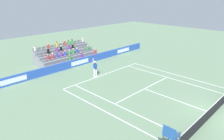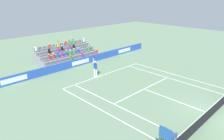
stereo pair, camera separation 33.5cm
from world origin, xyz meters
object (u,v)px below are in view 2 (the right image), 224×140
tennis_player (95,68)px  tennis_net (214,109)px  loose_tennis_ball (201,107)px  umpire_chair (167,140)px

tennis_player → tennis_net: bearing=95.3°
tennis_net → loose_tennis_ball: bearing=-112.2°
umpire_chair → tennis_player: bearing=-114.7°
tennis_net → tennis_player: bearing=-84.7°
umpire_chair → tennis_net: bearing=-179.5°
umpire_chair → loose_tennis_ball: 7.48m
umpire_chair → loose_tennis_ball: size_ratio=34.41×
tennis_net → umpire_chair: umpire_chair is taller
tennis_net → loose_tennis_ball: size_ratio=176.03×
tennis_net → loose_tennis_ball: 1.32m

